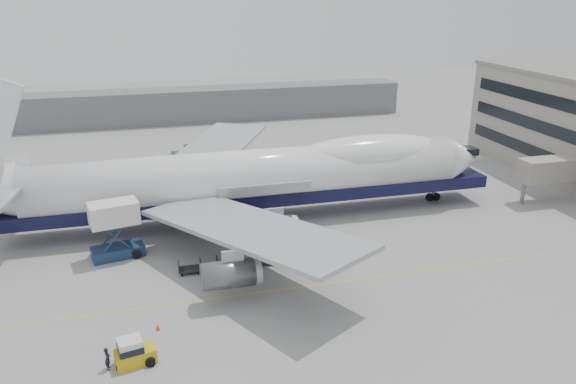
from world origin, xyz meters
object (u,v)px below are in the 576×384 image
object	(u,v)px
catering_truck	(115,227)
baggage_tug	(133,353)
ground_worker	(108,358)
airliner	(256,176)

from	to	relation	value
catering_truck	baggage_tug	size ratio (longest dim) A/B	1.90
baggage_tug	ground_worker	bearing A→B (deg)	173.82
airliner	ground_worker	distance (m)	31.50
catering_truck	ground_worker	bearing A→B (deg)	-102.79
ground_worker	catering_truck	bearing A→B (deg)	-2.58
airliner	ground_worker	world-z (taller)	airliner
airliner	catering_truck	bearing A→B (deg)	-158.55
baggage_tug	ground_worker	distance (m)	1.88
airliner	ground_worker	xyz separation A→B (m)	(-16.96, -26.12, -4.69)
catering_truck	ground_worker	size ratio (longest dim) A/B	3.31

